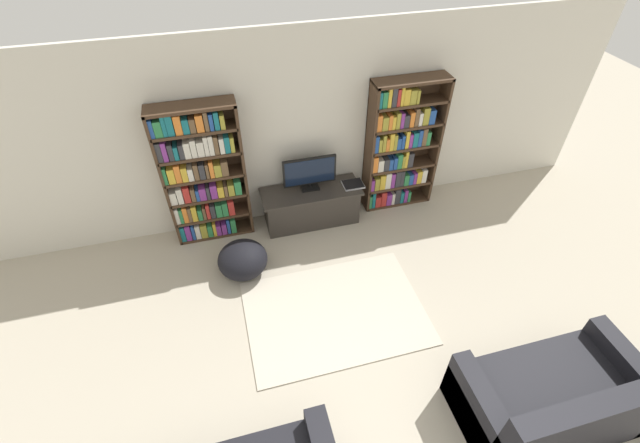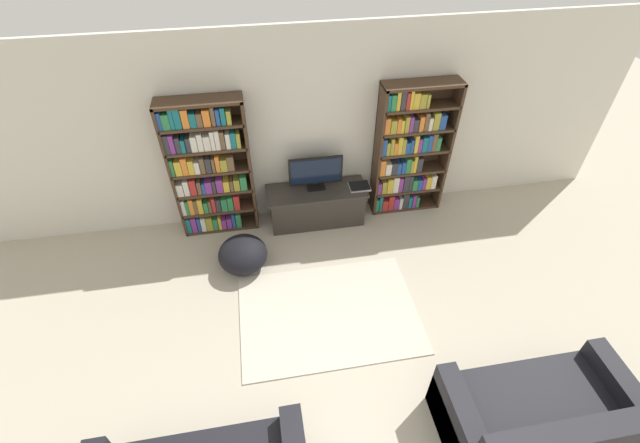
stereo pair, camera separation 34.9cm
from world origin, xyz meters
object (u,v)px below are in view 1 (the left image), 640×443
(bookshelf_right, at_px, (398,147))
(couch_right_sofa, at_px, (555,400))
(tv_stand, at_px, (311,206))
(television, at_px, (310,173))
(laptop, at_px, (353,184))
(bookshelf_left, at_px, (202,175))
(beanbag_ottoman, at_px, (243,260))

(bookshelf_right, height_order, couch_right_sofa, bookshelf_right)
(bookshelf_right, bearing_deg, tv_stand, -174.35)
(couch_right_sofa, bearing_deg, television, 113.41)
(bookshelf_right, bearing_deg, television, -176.82)
(tv_stand, bearing_deg, couch_right_sofa, -66.23)
(bookshelf_right, bearing_deg, laptop, -167.05)
(bookshelf_left, xyz_separation_m, television, (1.36, -0.07, -0.17))
(television, xyz_separation_m, laptop, (0.59, -0.09, -0.24))
(bookshelf_left, distance_m, couch_right_sofa, 4.45)
(television, bearing_deg, bookshelf_left, 177.10)
(bookshelf_left, height_order, bookshelf_right, same)
(bookshelf_right, bearing_deg, beanbag_ottoman, -160.06)
(beanbag_ottoman, bearing_deg, couch_right_sofa, -45.69)
(tv_stand, height_order, beanbag_ottoman, tv_stand)
(tv_stand, relative_size, laptop, 4.82)
(television, bearing_deg, bookshelf_right, 3.18)
(bookshelf_right, xyz_separation_m, television, (-1.27, -0.07, -0.15))
(laptop, xyz_separation_m, couch_right_sofa, (0.85, -3.24, -0.24))
(tv_stand, xyz_separation_m, couch_right_sofa, (1.44, -3.27, 0.04))
(television, xyz_separation_m, couch_right_sofa, (1.44, -3.33, -0.48))
(tv_stand, relative_size, couch_right_sofa, 0.82)
(couch_right_sofa, bearing_deg, tv_stand, 113.77)
(bookshelf_right, relative_size, television, 2.66)
(tv_stand, height_order, couch_right_sofa, couch_right_sofa)
(television, bearing_deg, couch_right_sofa, -66.59)
(tv_stand, xyz_separation_m, beanbag_ottoman, (-1.05, -0.72, -0.06))
(television, relative_size, laptop, 2.55)
(bookshelf_right, xyz_separation_m, couch_right_sofa, (0.17, -3.40, -0.63))
(bookshelf_left, relative_size, bookshelf_right, 1.00)
(laptop, bearing_deg, beanbag_ottoman, -157.30)
(bookshelf_left, bearing_deg, bookshelf_right, 0.03)
(laptop, height_order, beanbag_ottoman, laptop)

